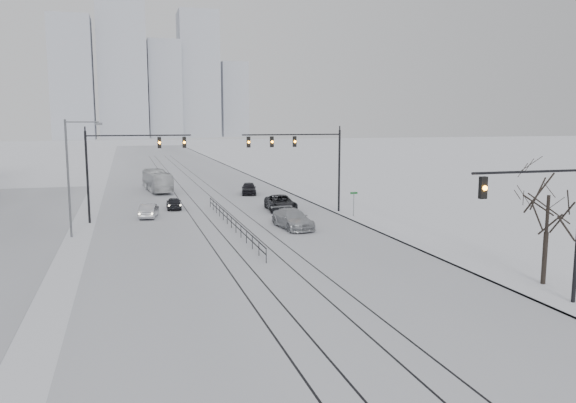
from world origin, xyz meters
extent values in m
plane|color=white|center=(0.00, 0.00, 0.00)|extent=(500.00, 500.00, 0.00)
cube|color=silver|center=(0.00, 60.00, 0.01)|extent=(22.00, 260.00, 0.02)
cube|color=white|center=(13.50, 60.00, 0.08)|extent=(5.00, 260.00, 0.16)
cube|color=gray|center=(11.05, 60.00, 0.06)|extent=(0.10, 260.00, 0.12)
cube|color=black|center=(-2.60, 40.00, 0.02)|extent=(0.10, 180.00, 0.01)
cube|color=black|center=(-1.20, 40.00, 0.02)|extent=(0.10, 180.00, 0.01)
cube|color=black|center=(1.20, 40.00, 0.02)|extent=(0.10, 180.00, 0.01)
cube|color=black|center=(2.60, 40.00, 0.02)|extent=(0.10, 180.00, 0.01)
cube|color=#A9ADB9|center=(-30.00, 260.00, 27.50)|extent=(18.00, 18.00, 55.00)
cube|color=#A9ADB9|center=(-8.00, 268.00, 36.00)|extent=(22.00, 22.00, 72.00)
cube|color=#A9ADB9|center=(12.00, 276.00, 24.00)|extent=(16.00, 16.00, 48.00)
cube|color=#A9ADB9|center=(30.00, 284.00, 32.00)|extent=(20.00, 20.00, 64.00)
cube|color=#A9ADB9|center=(50.00, 292.00, 20.00)|extent=(14.00, 14.00, 40.00)
cylinder|color=black|center=(9.40, 6.00, 6.60)|extent=(6.00, 0.12, 0.12)
cube|color=black|center=(7.00, 6.00, 5.95)|extent=(0.32, 0.24, 1.00)
sphere|color=orange|center=(7.00, 5.86, 5.95)|extent=(0.22, 0.22, 0.22)
cylinder|color=black|center=(11.50, 35.00, 4.00)|extent=(0.20, 0.20, 8.00)
cylinder|color=black|center=(6.75, 35.00, 7.60)|extent=(9.50, 0.12, 0.12)
cube|color=black|center=(2.60, 35.00, 6.95)|extent=(0.32, 0.24, 1.00)
sphere|color=orange|center=(2.60, 34.86, 6.95)|extent=(0.22, 0.22, 0.22)
cube|color=black|center=(4.80, 35.00, 6.95)|extent=(0.32, 0.24, 1.00)
sphere|color=orange|center=(4.80, 34.86, 6.95)|extent=(0.22, 0.22, 0.22)
cube|color=black|center=(7.00, 35.00, 6.95)|extent=(0.32, 0.24, 1.00)
sphere|color=orange|center=(7.00, 34.86, 6.95)|extent=(0.22, 0.22, 0.22)
cylinder|color=black|center=(-11.50, 36.00, 4.00)|extent=(0.20, 0.20, 8.00)
cylinder|color=black|center=(-7.00, 36.00, 7.60)|extent=(9.00, 0.12, 0.12)
cube|color=black|center=(-3.10, 36.00, 6.95)|extent=(0.32, 0.24, 1.00)
sphere|color=orange|center=(-3.10, 35.86, 6.95)|extent=(0.22, 0.22, 0.22)
cube|color=black|center=(-5.30, 36.00, 6.95)|extent=(0.32, 0.24, 1.00)
sphere|color=orange|center=(-5.30, 35.86, 6.95)|extent=(0.22, 0.22, 0.22)
cylinder|color=#595B60|center=(-12.50, 30.00, 4.50)|extent=(0.16, 0.16, 9.00)
cylinder|color=#595B60|center=(-11.30, 30.00, 8.80)|extent=(2.40, 0.10, 0.10)
cube|color=#595B60|center=(-10.10, 30.00, 8.65)|extent=(0.50, 0.25, 0.18)
cylinder|color=black|center=(13.20, 9.00, 1.50)|extent=(0.26, 0.26, 3.00)
cylinder|color=black|center=(13.20, 9.00, 3.75)|extent=(0.18, 0.18, 2.50)
cube|color=black|center=(0.00, 30.00, 0.95)|extent=(0.06, 24.00, 0.06)
cube|color=black|center=(0.00, 30.00, 0.55)|extent=(0.06, 24.00, 0.06)
cylinder|color=#595B60|center=(11.80, 32.00, 1.20)|extent=(0.06, 0.06, 2.40)
cube|color=#0C4C19|center=(11.80, 32.00, 2.30)|extent=(0.70, 0.04, 0.18)
imported|color=black|center=(-3.74, 41.67, 0.61)|extent=(1.59, 3.64, 1.22)
imported|color=#B8B9C0|center=(-6.38, 37.24, 0.66)|extent=(2.06, 4.18, 1.32)
imported|color=black|center=(6.35, 37.57, 0.78)|extent=(2.99, 5.78, 1.56)
imported|color=#A4A7AB|center=(4.89, 28.55, 0.79)|extent=(2.76, 5.65, 1.58)
imported|color=black|center=(5.99, 50.80, 0.73)|extent=(2.52, 4.53, 1.46)
imported|color=silver|center=(-4.52, 56.70, 1.34)|extent=(3.37, 9.81, 2.68)
camera|label=1|loc=(-8.25, -15.39, 8.93)|focal=35.00mm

